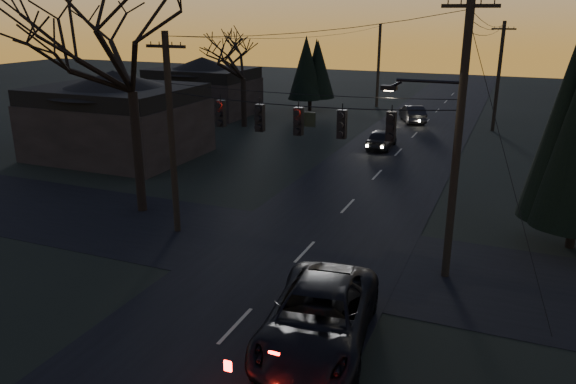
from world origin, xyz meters
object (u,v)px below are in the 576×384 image
at_px(bare_tree_left, 128,40).
at_px(suv_near, 318,318).
at_px(utility_pole_far_l, 376,107).
at_px(utility_pole_left, 178,231).
at_px(sedan_oncoming_b, 413,114).
at_px(utility_pole_far_r, 492,131).
at_px(utility_pole_right, 445,276).
at_px(sedan_oncoming_a, 381,139).

bearing_deg(bare_tree_left, suv_near, -32.88).
bearing_deg(bare_tree_left, utility_pole_far_l, 84.90).
distance_m(utility_pole_left, sedan_oncoming_b, 29.69).
height_order(utility_pole_left, utility_pole_far_r, same).
xyz_separation_m(utility_pole_right, utility_pole_far_l, (-11.50, 36.00, 0.00)).
bearing_deg(utility_pole_right, utility_pole_far_r, 90.00).
bearing_deg(utility_pole_far_l, bare_tree_left, -95.10).
bearing_deg(utility_pole_far_r, utility_pole_right, -90.00).
bearing_deg(suv_near, sedan_oncoming_b, 88.79).
bearing_deg(bare_tree_left, utility_pole_left, -27.93).
bearing_deg(suv_near, utility_pole_far_l, 94.23).
bearing_deg(sedan_oncoming_b, sedan_oncoming_a, 65.87).
relative_size(utility_pole_far_l, sedan_oncoming_b, 1.83).
height_order(utility_pole_left, sedan_oncoming_b, utility_pole_left).
bearing_deg(utility_pole_far_r, bare_tree_left, -118.91).
bearing_deg(suv_near, utility_pole_left, 138.03).
height_order(utility_pole_far_l, sedan_oncoming_a, utility_pole_far_l).
distance_m(utility_pole_far_l, sedan_oncoming_a, 17.87).
bearing_deg(sedan_oncoming_b, utility_pole_left, 57.68).
distance_m(utility_pole_far_r, utility_pole_far_l, 14.01).
bearing_deg(utility_pole_far_r, suv_near, -94.74).
bearing_deg(utility_pole_far_r, sedan_oncoming_b, 169.06).
distance_m(bare_tree_left, sedan_oncoming_b, 29.68).
xyz_separation_m(utility_pole_right, utility_pole_far_r, (0.00, 28.00, 0.00)).
bearing_deg(utility_pole_far_l, suv_near, -78.31).
xyz_separation_m(utility_pole_far_l, sedan_oncoming_a, (4.61, -17.25, 0.68)).
xyz_separation_m(bare_tree_left, sedan_oncoming_b, (7.88, 27.67, -7.31)).
bearing_deg(suv_near, utility_pole_right, 57.28).
xyz_separation_m(utility_pole_far_r, sedan_oncoming_a, (-6.89, -9.25, 0.68)).
relative_size(utility_pole_left, sedan_oncoming_a, 2.12).
xyz_separation_m(utility_pole_far_r, suv_near, (-2.82, -33.97, 0.87)).
relative_size(utility_pole_right, sedan_oncoming_a, 2.50).
height_order(utility_pole_left, bare_tree_left, bare_tree_left).
distance_m(utility_pole_right, sedan_oncoming_a, 19.98).
bearing_deg(sedan_oncoming_b, utility_pole_far_l, -77.29).
height_order(utility_pole_far_r, sedan_oncoming_a, utility_pole_far_r).
bearing_deg(utility_pole_left, utility_pole_right, 0.00).
bearing_deg(sedan_oncoming_b, bare_tree_left, 51.11).
bearing_deg(utility_pole_right, utility_pole_far_l, 107.72).
xyz_separation_m(utility_pole_left, utility_pole_far_r, (11.50, 28.00, 0.00)).
height_order(suv_near, sedan_oncoming_a, suv_near).
bearing_deg(suv_near, bare_tree_left, 139.66).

